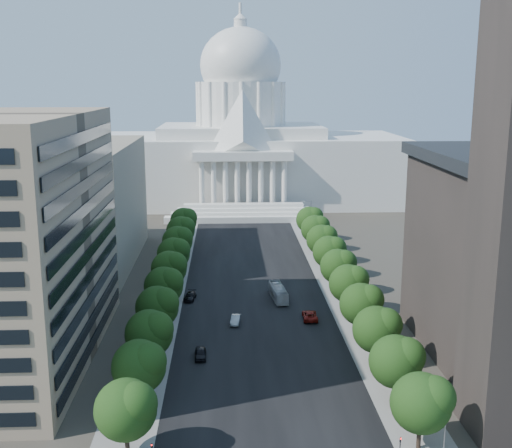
{
  "coord_description": "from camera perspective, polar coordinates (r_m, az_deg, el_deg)",
  "views": [
    {
      "loc": [
        -5.56,
        -59.07,
        44.59
      ],
      "look_at": [
        0.79,
        78.67,
        14.18
      ],
      "focal_mm": 45.0,
      "sensor_mm": 36.0,
      "label": 1
    }
  ],
  "objects": [
    {
      "name": "tree_l_j",
      "position": [
        183.3,
        -6.37,
        0.35
      ],
      "size": [
        7.79,
        7.6,
        9.97
      ],
      "color": "#33261C",
      "rests_on": "ground"
    },
    {
      "name": "tree_l_h",
      "position": [
        159.97,
        -6.9,
        -1.45
      ],
      "size": [
        7.79,
        7.6,
        9.97
      ],
      "color": "#33261C",
      "rests_on": "ground"
    },
    {
      "name": "sidewalk_left",
      "position": [
        156.18,
        -7.49,
        -4.26
      ],
      "size": [
        8.0,
        260.0,
        0.02
      ],
      "primitive_type": "cube",
      "color": "gray",
      "rests_on": "ground"
    },
    {
      "name": "tree_l_c",
      "position": [
        102.97,
        -9.32,
        -9.48
      ],
      "size": [
        7.79,
        7.6,
        9.97
      ],
      "color": "#33261C",
      "rests_on": "ground"
    },
    {
      "name": "tree_l_b",
      "position": [
        92.03,
        -10.19,
        -12.25
      ],
      "size": [
        7.79,
        7.6,
        9.97
      ],
      "color": "#33261C",
      "rests_on": "ground"
    },
    {
      "name": "tree_r_a",
      "position": [
        83.96,
        14.72,
        -15.02
      ],
      "size": [
        7.79,
        7.6,
        9.97
      ],
      "color": "#33261C",
      "rests_on": "ground"
    },
    {
      "name": "traffic_signal_right",
      "position": [
        81.38,
        12.69,
        -18.56
      ],
      "size": [
        0.18,
        0.49,
        4.3
      ],
      "color": "black",
      "rests_on": "ground"
    },
    {
      "name": "tree_l_e",
      "position": [
        125.43,
        -8.08,
        -5.39
      ],
      "size": [
        7.79,
        7.6,
        9.97
      ],
      "color": "#33261C",
      "rests_on": "ground"
    },
    {
      "name": "city_bus",
      "position": [
        135.63,
        1.99,
        -6.11
      ],
      "size": [
        3.57,
        10.77,
        2.94
      ],
      "primitive_type": "imported",
      "rotation": [
        0.0,
        0.0,
        0.11
      ],
      "color": "silver",
      "rests_on": "ground"
    },
    {
      "name": "tree_r_j",
      "position": [
        184.46,
        4.86,
        0.46
      ],
      "size": [
        7.79,
        7.6,
        9.97
      ],
      "color": "#33261C",
      "rests_on": "ground"
    },
    {
      "name": "car_dark_b",
      "position": [
        136.09,
        -5.88,
        -6.43
      ],
      "size": [
        2.75,
        5.36,
        1.49
      ],
      "primitive_type": "imported",
      "rotation": [
        0.0,
        0.0,
        -0.13
      ],
      "color": "black",
      "rests_on": "ground"
    },
    {
      "name": "tree_l_g",
      "position": [
        148.38,
        -7.24,
        -2.56
      ],
      "size": [
        7.79,
        7.6,
        9.97
      ],
      "color": "#33261C",
      "rests_on": "ground"
    },
    {
      "name": "tree_l_d",
      "position": [
        114.12,
        -8.64,
        -7.23
      ],
      "size": [
        7.79,
        7.6,
        9.97
      ],
      "color": "#33261C",
      "rests_on": "ground"
    },
    {
      "name": "tree_r_h",
      "position": [
        161.29,
        5.96,
        -1.31
      ],
      "size": [
        7.79,
        7.6,
        9.97
      ],
      "color": "#33261C",
      "rests_on": "ground"
    },
    {
      "name": "tree_r_g",
      "position": [
        149.8,
        6.63,
        -2.4
      ],
      "size": [
        7.79,
        7.6,
        9.97
      ],
      "color": "#33261C",
      "rests_on": "ground"
    },
    {
      "name": "road_asphalt",
      "position": [
        155.7,
        -0.48,
        -4.21
      ],
      "size": [
        30.0,
        260.0,
        0.01
      ],
      "primitive_type": "cube",
      "color": "black",
      "rests_on": "ground"
    },
    {
      "name": "streetlight_d",
      "position": [
        151.36,
        7.14,
        -2.5
      ],
      "size": [
        2.61,
        0.44,
        9.0
      ],
      "color": "gray",
      "rests_on": "ground"
    },
    {
      "name": "sidewalk_right",
      "position": [
        157.53,
        6.46,
        -4.09
      ],
      "size": [
        8.0,
        260.0,
        0.02
      ],
      "primitive_type": "cube",
      "color": "gray",
      "rests_on": "ground"
    },
    {
      "name": "tree_r_c",
      "position": [
        105.02,
        10.84,
        -9.09
      ],
      "size": [
        7.79,
        7.6,
        9.97
      ],
      "color": "#33261C",
      "rests_on": "ground"
    },
    {
      "name": "streetlight_f",
      "position": [
        199.54,
        4.74,
        1.19
      ],
      "size": [
        2.61,
        0.44,
        9.0
      ],
      "color": "gray",
      "rests_on": "ground"
    },
    {
      "name": "car_silver",
      "position": [
        122.57,
        -1.83,
        -8.51
      ],
      "size": [
        2.27,
        4.89,
        1.55
      ],
      "primitive_type": "imported",
      "rotation": [
        0.0,
        0.0,
        -0.14
      ],
      "color": "#989B9F",
      "rests_on": "ground"
    },
    {
      "name": "streetlight_b",
      "position": [
        104.89,
        11.77,
        -9.53
      ],
      "size": [
        2.61,
        0.44,
        9.0
      ],
      "color": "gray",
      "rests_on": "ground"
    },
    {
      "name": "capitol",
      "position": [
        245.26,
        -1.34,
        6.68
      ],
      "size": [
        120.0,
        56.0,
        73.0
      ],
      "color": "white",
      "rests_on": "ground"
    },
    {
      "name": "tree_l_f",
      "position": [
        136.86,
        -7.62,
        -3.86
      ],
      "size": [
        7.79,
        7.6,
        9.97
      ],
      "color": "#33261C",
      "rests_on": "ground"
    },
    {
      "name": "streetlight_e",
      "position": [
        175.32,
        5.78,
        -0.4
      ],
      "size": [
        2.61,
        0.44,
        9.0
      ],
      "color": "gray",
      "rests_on": "ground"
    },
    {
      "name": "office_block_left_far",
      "position": [
        167.28,
        -17.3,
        1.68
      ],
      "size": [
        38.0,
        52.0,
        30.0
      ],
      "primitive_type": "cube",
      "color": "gray",
      "rests_on": "ground"
    },
    {
      "name": "car_dark_a",
      "position": [
        108.59,
        -4.96,
        -11.4
      ],
      "size": [
        2.04,
        4.74,
        1.6
      ],
      "primitive_type": "imported",
      "rotation": [
        0.0,
        0.0,
        0.03
      ],
      "color": "black",
      "rests_on": "ground"
    },
    {
      "name": "streetlight_a",
      "position": [
        83.21,
        16.15,
        -15.87
      ],
      "size": [
        2.61,
        0.44,
        9.0
      ],
      "color": "gray",
      "rests_on": "ground"
    },
    {
      "name": "tree_l_a",
      "position": [
        81.39,
        -11.3,
        -15.77
      ],
      "size": [
        7.79,
        7.6,
        9.97
      ],
      "color": "#33261C",
      "rests_on": "ground"
    },
    {
      "name": "tree_r_b",
      "position": [
        94.31,
        12.55,
        -11.73
      ],
      "size": [
        7.79,
        7.6,
        9.97
      ],
      "color": "#33261C",
      "rests_on": "ground"
    },
    {
      "name": "tree_r_f",
      "position": [
        138.4,
        7.42,
        -3.67
      ],
      "size": [
        7.79,
        7.6,
        9.97
      ],
      "color": "#33261C",
      "rests_on": "ground"
    },
    {
      "name": "tree_r_e",
      "position": [
        127.12,
        8.36,
        -5.16
      ],
      "size": [
        7.79,
        7.6,
        9.97
      ],
      "color": "#33261C",
      "rests_on": "ground"
    },
    {
      "name": "tree_r_i",
      "position": [
        172.84,
        5.37,
        -0.37
      ],
      "size": [
        7.79,
        7.6,
        9.97
      ],
      "color": "#33261C",
      "rests_on": "ground"
    },
    {
      "name": "streetlight_c",
      "position": [
        127.79,
        9.02,
        -5.38
      ],
      "size": [
        2.61,
        0.44,
        9.0
      ],
      "color": "gray",
      "rests_on": "ground"
    },
    {
      "name": "car_red",
      "position": [
        125.04,
        4.81,
        -8.1
      ],
      "size": [
        2.88,
        5.96,
        1.63
      ],
      "primitive_type": "imported",
      "rotation": [
        0.0,
        0.0,
        3.11
      ],
      "color": "maroon",
      "rests_on": "ground"
    },
    {
      "name": "tree_r_d",
      "position": [
        115.97,
        9.48,
        -6.94
      ],
      "size": [
        7.79,
        7.6,
        9.97
      ],
      "color": "#33261C",
      "rests_on": "ground"
    },
    {
      "name": "tree_l_i",
      "position": [
        171.61,
        -6.62,
        -0.49
      ],
      "size": [
        7.79,
        7.6,
        9.97
      ],
      "color": "#33261C",
      "rests_on": "ground"
    }
  ]
}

